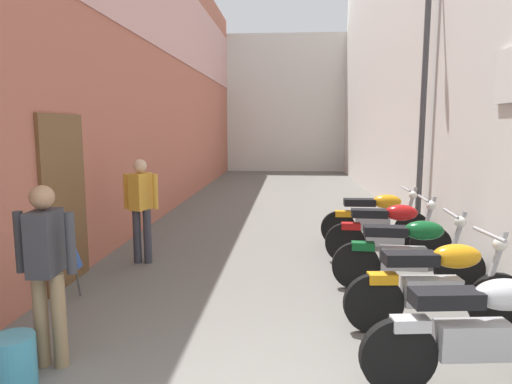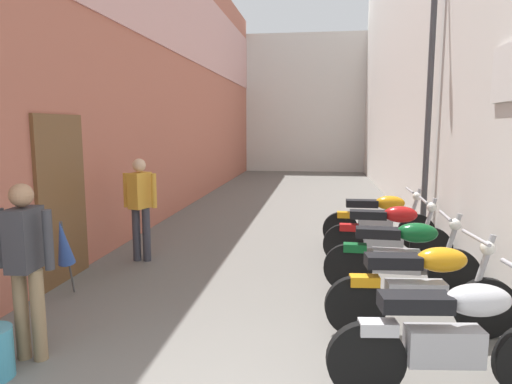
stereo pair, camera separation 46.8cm
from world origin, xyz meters
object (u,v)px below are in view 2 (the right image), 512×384
motorcycle_fourth (388,233)px  motorcycle_third (401,255)px  motorcycle_nearest (453,336)px  motorcycle_fifth (379,219)px  pedestrian_mid_alley (140,202)px  street_lamp (425,72)px  pedestrian_by_doorway (26,259)px  motorcycle_second (422,287)px  umbrella_leaning (63,243)px

motorcycle_fourth → motorcycle_third: bearing=-90.0°
motorcycle_nearest → motorcycle_fourth: (0.00, 3.37, 0.00)m
motorcycle_nearest → motorcycle_fifth: 4.38m
pedestrian_mid_alley → street_lamp: size_ratio=0.31×
pedestrian_mid_alley → pedestrian_by_doorway: bearing=-86.5°
pedestrian_by_doorway → pedestrian_mid_alley: (-0.18, 3.02, 0.00)m
motorcycle_second → pedestrian_by_doorway: (-3.50, -0.93, 0.42)m
motorcycle_third → motorcycle_fifth: same height
motorcycle_nearest → motorcycle_fifth: (0.00, 4.38, 0.00)m
motorcycle_nearest → street_lamp: 5.38m
motorcycle_fourth → motorcycle_second: bearing=-90.0°
motorcycle_fifth → street_lamp: bearing=27.0°
motorcycle_third → umbrella_leaning: 4.06m
pedestrian_by_doorway → street_lamp: (4.20, 4.63, 2.02)m
motorcycle_fifth → umbrella_leaning: (-4.00, -2.85, 0.18)m
motorcycle_nearest → motorcycle_fourth: size_ratio=1.00×
motorcycle_nearest → pedestrian_mid_alley: bearing=139.6°
motorcycle_fifth → motorcycle_nearest: bearing=-90.0°
motorcycle_second → motorcycle_fourth: size_ratio=1.00×
motorcycle_third → street_lamp: (0.71, 2.54, 2.44)m
motorcycle_fifth → pedestrian_by_doorway: pedestrian_by_doorway is taller
pedestrian_by_doorway → pedestrian_mid_alley: bearing=93.5°
motorcycle_third → pedestrian_by_doorway: pedestrian_by_doorway is taller
motorcycle_fourth → pedestrian_mid_alley: (-3.68, -0.24, 0.42)m
motorcycle_third → motorcycle_fourth: 1.17m
motorcycle_third → umbrella_leaning: bearing=-170.5°
motorcycle_nearest → motorcycle_second: 1.05m
motorcycle_second → umbrella_leaning: 4.03m
pedestrian_mid_alley → umbrella_leaning: (-0.32, -1.60, -0.24)m
motorcycle_nearest → motorcycle_third: bearing=90.0°
motorcycle_third → pedestrian_by_doorway: 4.09m
pedestrian_by_doorway → umbrella_leaning: size_ratio=1.63×
motorcycle_fifth → street_lamp: 2.56m
pedestrian_mid_alley → umbrella_leaning: bearing=-101.2°
pedestrian_by_doorway → motorcycle_nearest: bearing=-1.9°
motorcycle_fifth → pedestrian_by_doorway: 5.53m
pedestrian_mid_alley → umbrella_leaning: pedestrian_mid_alley is taller
pedestrian_mid_alley → street_lamp: street_lamp is taller
motorcycle_second → pedestrian_mid_alley: 4.25m
motorcycle_fifth → pedestrian_by_doorway: size_ratio=1.18×
motorcycle_fourth → motorcycle_fifth: (0.00, 1.01, 0.00)m
pedestrian_by_doorway → motorcycle_fifth: bearing=50.7°
motorcycle_third → motorcycle_nearest: bearing=-90.0°
umbrella_leaning → street_lamp: bearing=34.3°
motorcycle_fifth → pedestrian_mid_alley: (-3.68, -1.25, 0.42)m
motorcycle_third → umbrella_leaning: size_ratio=1.92×
motorcycle_fifth → motorcycle_fourth: bearing=-90.0°
umbrella_leaning → motorcycle_third: bearing=9.5°
motorcycle_fourth → umbrella_leaning: (-4.00, -1.84, 0.18)m
pedestrian_by_doorway → street_lamp: bearing=47.8°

